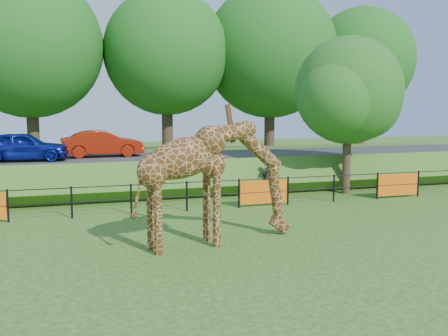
% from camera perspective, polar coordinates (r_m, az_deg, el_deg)
% --- Properties ---
extents(ground, '(90.00, 90.00, 0.00)m').
position_cam_1_polar(ground, '(10.89, 5.58, -13.25)').
color(ground, '#235114').
rests_on(ground, ground).
extents(giraffe, '(4.85, 1.73, 3.41)m').
position_cam_1_polar(giraffe, '(13.65, -0.89, -1.69)').
color(giraffe, '#4E2A10').
rests_on(giraffe, ground).
extents(perimeter_fence, '(28.07, 0.10, 1.10)m').
position_cam_1_polar(perimeter_fence, '(18.15, -4.27, -3.23)').
color(perimeter_fence, black).
rests_on(perimeter_fence, ground).
extents(embankment, '(40.00, 9.00, 1.30)m').
position_cam_1_polar(embankment, '(25.42, -8.10, -0.12)').
color(embankment, '#235114').
rests_on(embankment, ground).
extents(road, '(40.00, 5.00, 0.12)m').
position_cam_1_polar(road, '(23.87, -7.55, 1.15)').
color(road, '#2A2A2C').
rests_on(road, embankment).
extents(car_blue, '(3.87, 1.77, 1.29)m').
position_cam_1_polar(car_blue, '(23.34, -21.99, 2.31)').
color(car_blue, '#13209D').
rests_on(car_blue, road).
extents(car_red, '(3.85, 1.56, 1.24)m').
position_cam_1_polar(car_red, '(24.30, -13.74, 2.73)').
color(car_red, '#AA1F0C').
rests_on(car_red, road).
extents(visitor, '(0.67, 0.55, 1.57)m').
position_cam_1_polar(visitor, '(20.93, 5.00, -1.21)').
color(visitor, black).
rests_on(visitor, ground).
extents(tree_east, '(5.40, 4.71, 6.76)m').
position_cam_1_polar(tree_east, '(22.30, 14.21, 8.11)').
color(tree_east, '#362418').
rests_on(tree_east, ground).
extents(bg_tree_line, '(37.30, 8.80, 11.82)m').
position_cam_1_polar(bg_tree_line, '(32.14, -6.80, 13.07)').
color(bg_tree_line, '#362418').
rests_on(bg_tree_line, ground).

